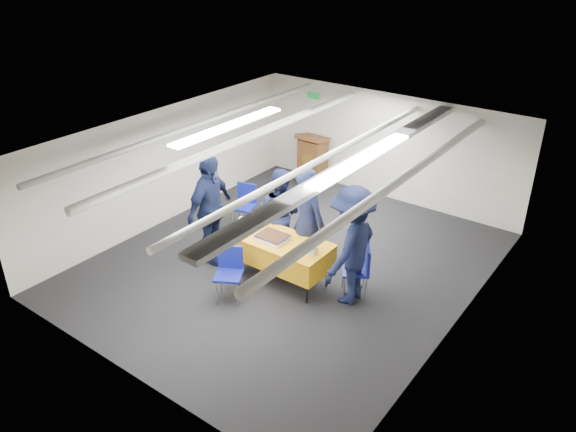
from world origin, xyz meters
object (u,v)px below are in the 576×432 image
object	(u,v)px
serving_table	(281,251)
chair_left	(245,201)
sheet_cake	(272,237)
podium	(313,160)
sailor_d	(351,246)
sailor_c	(210,210)
sailor_b	(280,214)
chair_right	(361,266)
sailor_a	(307,221)
chair_near	(229,268)

from	to	relation	value
serving_table	chair_left	distance (m)	2.08
sheet_cake	podium	world-z (taller)	podium
serving_table	sailor_d	xyz separation A→B (m)	(1.20, 0.21, 0.41)
sailor_c	sheet_cake	bearing A→B (deg)	-93.13
sailor_b	sailor_d	xyz separation A→B (m)	(1.70, -0.43, 0.13)
chair_right	sailor_c	distance (m)	2.74
sailor_a	sailor_c	distance (m)	1.68
sheet_cake	chair_right	bearing A→B (deg)	19.63
podium	chair_right	xyz separation A→B (m)	(3.06, -3.15, -0.08)
serving_table	sailor_d	bearing A→B (deg)	9.73
chair_near	sailor_d	distance (m)	1.94
sailor_d	chair_near	bearing A→B (deg)	-58.36
serving_table	chair_right	world-z (taller)	chair_right
chair_right	sailor_c	bearing A→B (deg)	-167.17
sailor_a	sailor_b	world-z (taller)	sailor_a
serving_table	sailor_b	xyz separation A→B (m)	(-0.50, 0.64, 0.28)
serving_table	chair_right	size ratio (longest dim) A/B	1.95
chair_right	sailor_a	bearing A→B (deg)	176.00
sailor_a	sailor_d	distance (m)	1.06
sailor_a	chair_left	bearing A→B (deg)	-13.39
chair_right	serving_table	bearing A→B (deg)	-162.14
podium	sailor_b	xyz separation A→B (m)	(1.28, -2.92, 0.22)
serving_table	sailor_b	size ratio (longest dim) A/B	1.02
chair_near	sailor_a	size ratio (longest dim) A/B	0.45
chair_left	sailor_b	distance (m)	1.37
serving_table	sailor_b	distance (m)	0.86
podium	sailor_b	size ratio (longest dim) A/B	0.75
chair_near	sailor_c	distance (m)	1.29
chair_left	sailor_b	world-z (taller)	sailor_b
sailor_b	sailor_d	size ratio (longest dim) A/B	0.86
sailor_b	sailor_a	bearing A→B (deg)	159.00
sailor_d	sailor_c	bearing A→B (deg)	-83.92
sailor_a	sailor_c	bearing A→B (deg)	29.27
chair_right	chair_left	size ratio (longest dim) A/B	1.00
sheet_cake	sailor_a	bearing A→B (deg)	63.54
chair_right	chair_left	world-z (taller)	same
serving_table	chair_left	bearing A→B (deg)	146.60
sailor_a	sailor_d	size ratio (longest dim) A/B	0.99
sheet_cake	sailor_b	distance (m)	0.82
sailor_a	sailor_b	distance (m)	0.71
serving_table	sheet_cake	bearing A→B (deg)	-141.76
serving_table	chair_near	distance (m)	0.93
sailor_d	podium	bearing A→B (deg)	-141.02
chair_left	sailor_b	bearing A→B (deg)	-22.36
chair_left	chair_right	bearing A→B (deg)	-13.74
sheet_cake	sailor_b	size ratio (longest dim) A/B	0.31
sailor_a	sailor_b	size ratio (longest dim) A/B	1.15
chair_near	chair_left	distance (m)	2.43
sheet_cake	sailor_d	world-z (taller)	sailor_d
chair_near	chair_right	size ratio (longest dim) A/B	1.00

